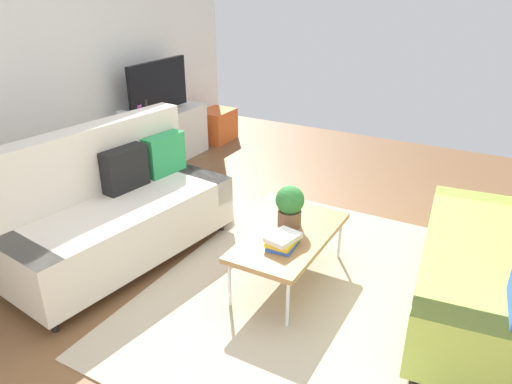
# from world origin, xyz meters

# --- Properties ---
(ground_plane) EXTENTS (7.68, 7.68, 0.00)m
(ground_plane) POSITION_xyz_m (0.00, 0.00, 0.00)
(ground_plane) COLOR brown
(wall_far) EXTENTS (6.40, 0.12, 2.90)m
(wall_far) POSITION_xyz_m (0.00, 2.80, 1.45)
(wall_far) COLOR white
(wall_far) RESTS_ON ground_plane
(area_rug) EXTENTS (2.90, 2.20, 0.01)m
(area_rug) POSITION_xyz_m (-0.14, -0.28, 0.01)
(area_rug) COLOR tan
(area_rug) RESTS_ON ground_plane
(couch_beige) EXTENTS (1.99, 1.07, 1.10)m
(couch_beige) POSITION_xyz_m (-0.47, 1.34, 0.45)
(couch_beige) COLOR beige
(couch_beige) RESTS_ON ground_plane
(couch_green) EXTENTS (1.98, 1.04, 1.10)m
(couch_green) POSITION_xyz_m (0.20, -1.50, 0.44)
(couch_green) COLOR #A3BC4C
(couch_green) RESTS_ON ground_plane
(coffee_table) EXTENTS (1.10, 0.56, 0.42)m
(coffee_table) POSITION_xyz_m (-0.09, -0.08, 0.39)
(coffee_table) COLOR #9E7042
(coffee_table) RESTS_ON ground_plane
(tv_console) EXTENTS (1.40, 0.44, 0.64)m
(tv_console) POSITION_xyz_m (1.48, 2.46, 0.32)
(tv_console) COLOR silver
(tv_console) RESTS_ON ground_plane
(tv) EXTENTS (1.00, 0.20, 0.64)m
(tv) POSITION_xyz_m (1.48, 2.44, 0.95)
(tv) COLOR black
(tv) RESTS_ON tv_console
(storage_trunk) EXTENTS (0.52, 0.40, 0.44)m
(storage_trunk) POSITION_xyz_m (2.58, 2.36, 0.22)
(storage_trunk) COLOR orange
(storage_trunk) RESTS_ON ground_plane
(potted_plant) EXTENTS (0.22, 0.22, 0.33)m
(potted_plant) POSITION_xyz_m (0.02, -0.01, 0.60)
(potted_plant) COLOR brown
(potted_plant) RESTS_ON coffee_table
(table_book_0) EXTENTS (0.26, 0.20, 0.03)m
(table_book_0) POSITION_xyz_m (-0.28, -0.11, 0.43)
(table_book_0) COLOR #3359B2
(table_book_0) RESTS_ON coffee_table
(table_book_1) EXTENTS (0.24, 0.18, 0.03)m
(table_book_1) POSITION_xyz_m (-0.28, -0.11, 0.46)
(table_book_1) COLOR gold
(table_book_1) RESTS_ON table_book_0
(table_book_2) EXTENTS (0.27, 0.22, 0.04)m
(table_book_2) POSITION_xyz_m (-0.28, -0.11, 0.49)
(table_book_2) COLOR silver
(table_book_2) RESTS_ON table_book_1
(vase_0) EXTENTS (0.13, 0.13, 0.15)m
(vase_0) POSITION_xyz_m (0.90, 2.51, 0.72)
(vase_0) COLOR silver
(vase_0) RESTS_ON tv_console
(bottle_0) EXTENTS (0.06, 0.06, 0.20)m
(bottle_0) POSITION_xyz_m (1.09, 2.42, 0.74)
(bottle_0) COLOR purple
(bottle_0) RESTS_ON tv_console
(bottle_1) EXTENTS (0.04, 0.04, 0.24)m
(bottle_1) POSITION_xyz_m (1.20, 2.42, 0.76)
(bottle_1) COLOR #262626
(bottle_1) RESTS_ON tv_console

